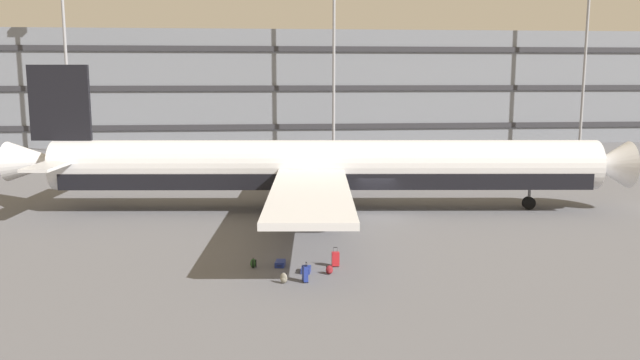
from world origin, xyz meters
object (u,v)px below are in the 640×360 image
object	(u,v)px
suitcase_red	(305,274)
backpack_purple	(329,270)
backpack_large	(284,278)
airliner	(320,167)
suitcase_upright	(335,259)
suitcase_laid_flat	(306,270)
backpack_orange	(253,263)
suitcase_silver	(280,263)

from	to	relation	value
suitcase_red	backpack_purple	distance (m)	1.65
backpack_purple	backpack_large	distance (m)	2.52
airliner	suitcase_upright	xyz separation A→B (m)	(-0.50, -13.71, -2.62)
airliner	suitcase_laid_flat	world-z (taller)	airliner
suitcase_red	backpack_orange	distance (m)	3.43
backpack_purple	backpack_large	world-z (taller)	backpack_large
suitcase_silver	backpack_purple	bearing A→B (deg)	-33.71
backpack_purple	suitcase_red	bearing A→B (deg)	-139.19
suitcase_laid_flat	suitcase_red	distance (m)	1.51
backpack_orange	backpack_large	xyz separation A→B (m)	(1.40, -2.56, 0.02)
airliner	backpack_purple	distance (m)	15.20
airliner	suitcase_red	distance (m)	16.33
airliner	backpack_orange	world-z (taller)	airliner
backpack_orange	suitcase_silver	bearing A→B (deg)	6.70
airliner	backpack_large	size ratio (longest dim) A/B	78.23
suitcase_silver	backpack_purple	distance (m)	2.76
suitcase_laid_flat	backpack_orange	size ratio (longest dim) A/B	1.58
airliner	suitcase_laid_flat	bearing A→B (deg)	-97.95
airliner	suitcase_upright	world-z (taller)	airliner
airliner	suitcase_laid_flat	distance (m)	14.92
suitcase_laid_flat	backpack_purple	size ratio (longest dim) A/B	1.71
suitcase_upright	suitcase_laid_flat	bearing A→B (deg)	-152.75
suitcase_upright	airliner	bearing A→B (deg)	87.91
suitcase_upright	backpack_purple	size ratio (longest dim) A/B	2.01
airliner	backpack_orange	distance (m)	14.55
suitcase_red	suitcase_laid_flat	bearing A→B (deg)	84.47
suitcase_laid_flat	backpack_purple	xyz separation A→B (m)	(1.09, -0.41, 0.08)
airliner	suitcase_laid_flat	xyz separation A→B (m)	(-2.02, -14.50, -2.89)
airliner	suitcase_laid_flat	size ratio (longest dim) A/B	52.88
backpack_orange	backpack_large	bearing A→B (deg)	-61.32
airliner	suitcase_upright	size ratio (longest dim) A/B	45.13
suitcase_upright	suitcase_red	size ratio (longest dim) A/B	1.04
suitcase_laid_flat	suitcase_silver	bearing A→B (deg)	137.00
suitcase_upright	suitcase_silver	bearing A→B (deg)	172.96
suitcase_silver	suitcase_laid_flat	xyz separation A→B (m)	(1.20, -1.12, -0.01)
backpack_purple	suitcase_silver	bearing A→B (deg)	146.29
suitcase_red	suitcase_silver	bearing A→B (deg)	112.15
suitcase_silver	backpack_orange	xyz separation A→B (m)	(-1.33, -0.16, 0.09)
airliner	backpack_large	bearing A→B (deg)	-101.09
suitcase_upright	suitcase_red	xyz separation A→B (m)	(-1.67, -2.27, 0.01)
suitcase_upright	backpack_large	world-z (taller)	suitcase_upright
airliner	suitcase_silver	distance (m)	14.06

